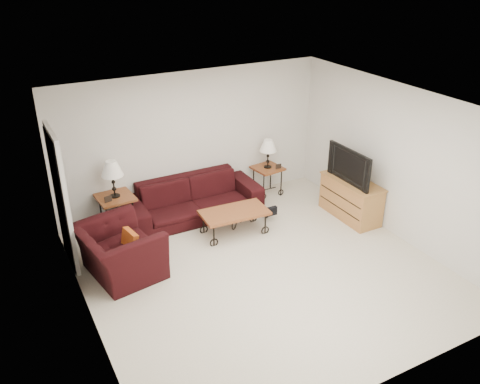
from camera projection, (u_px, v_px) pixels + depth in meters
name	position (u px, v px, depth m)	size (l,w,h in m)	color
ground	(262.00, 270.00, 7.52)	(5.00, 5.00, 0.00)	beige
wall_back	(192.00, 141.00, 8.96)	(5.00, 0.02, 2.50)	silver
wall_front	(392.00, 293.00, 5.00)	(5.00, 0.02, 2.50)	silver
wall_left	(81.00, 240.00, 5.92)	(0.02, 5.00, 2.50)	silver
wall_right	(398.00, 163.00, 8.04)	(0.02, 5.00, 2.50)	silver
ceiling	(266.00, 108.00, 6.43)	(5.00, 5.00, 0.00)	white
doorway	(61.00, 201.00, 7.34)	(0.08, 0.94, 2.04)	black
sofa	(193.00, 199.00, 8.88)	(2.40, 0.94, 0.70)	black
side_table_left	(117.00, 213.00, 8.47)	(0.58, 0.58, 0.63)	brown
side_table_right	(267.00, 181.00, 9.74)	(0.51, 0.51, 0.56)	brown
lamp_left	(113.00, 179.00, 8.19)	(0.36, 0.36, 0.63)	black
lamp_right	(268.00, 154.00, 9.50)	(0.32, 0.32, 0.56)	black
photo_frame_left	(108.00, 199.00, 8.13)	(0.13, 0.02, 0.11)	black
photo_frame_right	(278.00, 166.00, 9.54)	(0.11, 0.01, 0.09)	black
coffee_table	(234.00, 222.00, 8.41)	(1.11, 0.60, 0.42)	brown
armchair	(119.00, 251.00, 7.28)	(1.18, 1.03, 0.76)	black
throw_pillow	(130.00, 242.00, 7.25)	(0.35, 0.09, 0.35)	#AF5916
tv_stand	(351.00, 199.00, 8.88)	(0.49, 1.17, 0.70)	olive
television	(354.00, 165.00, 8.58)	(1.05, 0.14, 0.60)	black
backpack	(267.00, 206.00, 8.86)	(0.37, 0.28, 0.48)	black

